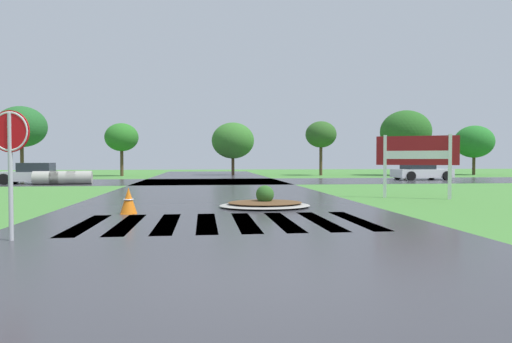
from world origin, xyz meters
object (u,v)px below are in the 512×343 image
at_px(car_white_sedan, 35,174).
at_px(traffic_cone, 129,201).
at_px(estate_billboard, 417,154).
at_px(drainage_pipe_stack, 63,178).
at_px(median_island, 265,203).
at_px(car_silver_hatch, 421,172).
at_px(stop_sign, 10,144).

relative_size(car_white_sedan, traffic_cone, 5.92).
xyz_separation_m(estate_billboard, drainage_pipe_stack, (-16.24, 11.38, -1.28)).
bearing_deg(car_white_sedan, traffic_cone, 113.94).
height_order(car_white_sedan, drainage_pipe_stack, car_white_sedan).
distance_m(median_island, car_silver_hatch, 21.98).
relative_size(car_silver_hatch, traffic_cone, 5.77).
bearing_deg(estate_billboard, stop_sign, 58.52).
bearing_deg(stop_sign, median_island, 56.61).
height_order(median_island, traffic_cone, traffic_cone).
bearing_deg(estate_billboard, median_island, 47.07).
height_order(drainage_pipe_stack, traffic_cone, drainage_pipe_stack).
distance_m(median_island, drainage_pipe_stack, 17.10).
distance_m(stop_sign, estate_billboard, 13.65).
bearing_deg(traffic_cone, drainage_pipe_stack, 112.57).
distance_m(car_silver_hatch, traffic_cone, 25.46).
xyz_separation_m(median_island, car_silver_hatch, (13.82, 17.08, 0.46)).
distance_m(car_silver_hatch, drainage_pipe_stack, 24.17).
bearing_deg(car_silver_hatch, drainage_pipe_stack, -175.12).
height_order(stop_sign, median_island, stop_sign).
bearing_deg(drainage_pipe_stack, car_silver_hatch, 7.84).
distance_m(estate_billboard, car_white_sedan, 22.09).
distance_m(estate_billboard, drainage_pipe_stack, 19.87).
height_order(median_island, drainage_pipe_stack, drainage_pipe_stack).
relative_size(estate_billboard, median_island, 0.96).
height_order(stop_sign, traffic_cone, stop_sign).
bearing_deg(traffic_cone, car_white_sedan, 117.00).
relative_size(estate_billboard, drainage_pipe_stack, 0.81).
xyz_separation_m(car_silver_hatch, drainage_pipe_stack, (-23.94, -3.30, -0.20)).
distance_m(stop_sign, car_silver_hatch, 29.27).
bearing_deg(median_island, car_silver_hatch, 51.02).
relative_size(estate_billboard, car_white_sedan, 0.64).
relative_size(stop_sign, car_silver_hatch, 0.57).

